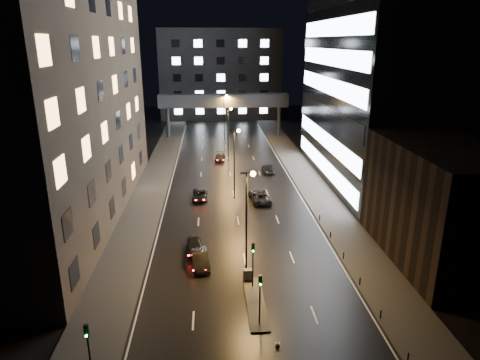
{
  "coord_description": "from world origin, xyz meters",
  "views": [
    {
      "loc": [
        -3.3,
        -29.68,
        21.64
      ],
      "look_at": [
        0.54,
        24.29,
        4.0
      ],
      "focal_mm": 32.0,
      "sensor_mm": 36.0,
      "label": 1
    }
  ],
  "objects_px": {
    "car_away_c": "(200,195)",
    "car_away_d": "(220,157)",
    "utility_cabinet": "(248,274)",
    "car_toward_b": "(268,168)",
    "car_away_b": "(200,259)",
    "car_toward_a": "(260,196)",
    "car_away_a": "(195,246)"
  },
  "relations": [
    {
      "from": "car_away_a",
      "to": "car_toward_b",
      "type": "bearing_deg",
      "value": 61.09
    },
    {
      "from": "car_away_b",
      "to": "car_away_d",
      "type": "xyz_separation_m",
      "value": [
        3.09,
        39.7,
        -0.1
      ]
    },
    {
      "from": "car_away_c",
      "to": "car_toward_b",
      "type": "relative_size",
      "value": 0.99
    },
    {
      "from": "car_toward_a",
      "to": "car_away_c",
      "type": "bearing_deg",
      "value": -14.34
    },
    {
      "from": "car_away_b",
      "to": "car_toward_a",
      "type": "bearing_deg",
      "value": 58.14
    },
    {
      "from": "car_away_d",
      "to": "car_toward_b",
      "type": "distance_m",
      "value": 11.35
    },
    {
      "from": "car_away_b",
      "to": "car_toward_a",
      "type": "height_order",
      "value": "car_toward_a"
    },
    {
      "from": "car_away_c",
      "to": "car_toward_a",
      "type": "height_order",
      "value": "car_toward_a"
    },
    {
      "from": "car_away_d",
      "to": "utility_cabinet",
      "type": "bearing_deg",
      "value": -82.92
    },
    {
      "from": "car_away_b",
      "to": "car_away_a",
      "type": "bearing_deg",
      "value": 93.9
    },
    {
      "from": "car_away_d",
      "to": "car_away_a",
      "type": "bearing_deg",
      "value": -90.68
    },
    {
      "from": "car_away_b",
      "to": "utility_cabinet",
      "type": "distance_m",
      "value": 5.55
    },
    {
      "from": "car_away_b",
      "to": "car_away_d",
      "type": "distance_m",
      "value": 39.82
    },
    {
      "from": "car_away_c",
      "to": "utility_cabinet",
      "type": "xyz_separation_m",
      "value": [
        4.91,
        -22.24,
        0.04
      ]
    },
    {
      "from": "car_away_d",
      "to": "car_toward_b",
      "type": "relative_size",
      "value": 0.96
    },
    {
      "from": "utility_cabinet",
      "to": "car_away_b",
      "type": "bearing_deg",
      "value": 143.99
    },
    {
      "from": "car_toward_b",
      "to": "utility_cabinet",
      "type": "height_order",
      "value": "car_toward_b"
    },
    {
      "from": "car_away_a",
      "to": "car_toward_b",
      "type": "height_order",
      "value": "car_away_a"
    },
    {
      "from": "car_away_b",
      "to": "car_toward_a",
      "type": "relative_size",
      "value": 0.82
    },
    {
      "from": "car_away_a",
      "to": "car_toward_a",
      "type": "relative_size",
      "value": 0.75
    },
    {
      "from": "car_toward_a",
      "to": "car_toward_b",
      "type": "relative_size",
      "value": 1.19
    },
    {
      "from": "car_away_c",
      "to": "car_away_d",
      "type": "distance_m",
      "value": 20.89
    },
    {
      "from": "car_away_c",
      "to": "car_toward_a",
      "type": "xyz_separation_m",
      "value": [
        8.43,
        -1.34,
        0.13
      ]
    },
    {
      "from": "utility_cabinet",
      "to": "car_toward_b",
      "type": "bearing_deg",
      "value": 77.69
    },
    {
      "from": "car_away_d",
      "to": "utility_cabinet",
      "type": "height_order",
      "value": "car_away_d"
    },
    {
      "from": "car_away_c",
      "to": "utility_cabinet",
      "type": "bearing_deg",
      "value": -77.46
    },
    {
      "from": "car_away_c",
      "to": "car_away_d",
      "type": "bearing_deg",
      "value": 80.66
    },
    {
      "from": "car_away_c",
      "to": "car_away_d",
      "type": "relative_size",
      "value": 1.03
    },
    {
      "from": "car_away_b",
      "to": "car_away_c",
      "type": "relative_size",
      "value": 0.98
    },
    {
      "from": "car_away_b",
      "to": "car_toward_b",
      "type": "height_order",
      "value": "car_away_b"
    },
    {
      "from": "car_away_d",
      "to": "car_toward_b",
      "type": "bearing_deg",
      "value": -39.31
    },
    {
      "from": "car_toward_b",
      "to": "car_away_d",
      "type": "bearing_deg",
      "value": -43.46
    }
  ]
}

